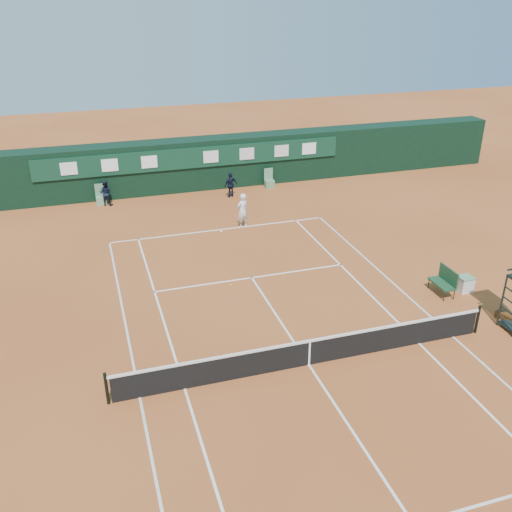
% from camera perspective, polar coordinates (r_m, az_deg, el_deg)
% --- Properties ---
extents(ground, '(90.00, 90.00, 0.00)m').
position_cam_1_polar(ground, '(19.06, 5.29, -10.77)').
color(ground, '#AD5728').
rests_on(ground, ground).
extents(court_lines, '(11.05, 23.85, 0.01)m').
position_cam_1_polar(court_lines, '(19.06, 5.29, -10.76)').
color(court_lines, white).
rests_on(court_lines, ground).
extents(tennis_net, '(12.90, 0.10, 1.10)m').
position_cam_1_polar(tennis_net, '(18.77, 5.35, -9.52)').
color(tennis_net, black).
rests_on(tennis_net, ground).
extents(back_wall, '(40.00, 1.65, 3.00)m').
position_cam_1_polar(back_wall, '(34.79, -6.45, 9.13)').
color(back_wall, black).
rests_on(back_wall, ground).
extents(linesman_chair_left, '(0.55, 0.50, 1.15)m').
position_cam_1_polar(linesman_chair_left, '(33.41, -15.23, 5.53)').
color(linesman_chair_left, '#5E9068').
rests_on(linesman_chair_left, ground).
extents(linesman_chair_right, '(0.55, 0.50, 1.15)m').
position_cam_1_polar(linesman_chair_right, '(35.08, 1.33, 7.38)').
color(linesman_chair_right, '#56845E').
rests_on(linesman_chair_right, ground).
extents(player_bench, '(0.56, 1.20, 1.10)m').
position_cam_1_polar(player_bench, '(23.93, 18.36, -2.31)').
color(player_bench, '#194025').
rests_on(player_bench, ground).
extents(tennis_bag, '(0.51, 0.77, 0.27)m').
position_cam_1_polar(tennis_bag, '(23.14, 23.69, -5.57)').
color(tennis_bag, black).
rests_on(tennis_bag, ground).
extents(cooler, '(0.57, 0.57, 0.65)m').
position_cam_1_polar(cooler, '(24.52, 20.14, -2.62)').
color(cooler, silver).
rests_on(cooler, ground).
extents(tennis_ball, '(0.08, 0.08, 0.08)m').
position_cam_1_polar(tennis_ball, '(23.56, -2.56, -2.91)').
color(tennis_ball, gold).
rests_on(tennis_ball, ground).
extents(player, '(0.77, 0.66, 1.79)m').
position_cam_1_polar(player, '(28.94, -1.36, 4.57)').
color(player, white).
rests_on(player, ground).
extents(ball_kid_left, '(0.85, 0.77, 1.44)m').
position_cam_1_polar(ball_kid_left, '(33.07, -14.81, 6.12)').
color(ball_kid_left, black).
rests_on(ball_kid_left, ground).
extents(ball_kid_right, '(0.93, 0.64, 1.46)m').
position_cam_1_polar(ball_kid_right, '(33.32, -2.54, 7.12)').
color(ball_kid_right, black).
rests_on(ball_kid_right, ground).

